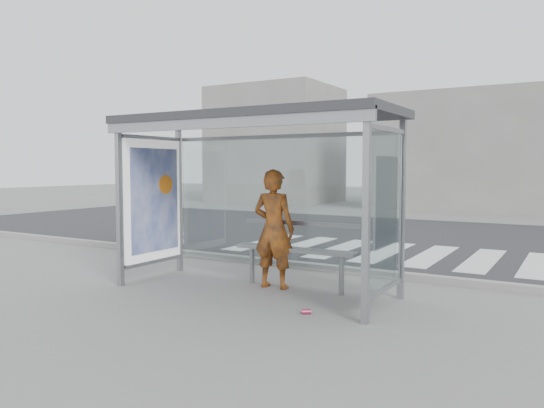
{
  "coord_description": "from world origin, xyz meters",
  "views": [
    {
      "loc": [
        4.16,
        -6.53,
        1.84
      ],
      "look_at": [
        0.2,
        0.2,
        1.3
      ],
      "focal_mm": 35.0,
      "sensor_mm": 36.0,
      "label": 1
    }
  ],
  "objects": [
    {
      "name": "curb",
      "position": [
        0.0,
        1.95,
        0.06
      ],
      "size": [
        30.0,
        0.18,
        0.12
      ],
      "primitive_type": "cube",
      "color": "gray",
      "rests_on": "ground"
    },
    {
      "name": "soda_can",
      "position": [
        1.22,
        -0.68,
        0.03
      ],
      "size": [
        0.13,
        0.12,
        0.06
      ],
      "primitive_type": "cylinder",
      "rotation": [
        0.0,
        1.57,
        0.61
      ],
      "color": "#BF385F",
      "rests_on": "ground"
    },
    {
      "name": "crosswalk",
      "position": [
        0.5,
        4.5,
        0.0
      ],
      "size": [
        6.55,
        3.0,
        0.0
      ],
      "color": "silver",
      "rests_on": "ground"
    },
    {
      "name": "person",
      "position": [
        0.13,
        0.38,
        0.91
      ],
      "size": [
        0.69,
        0.48,
        1.81
      ],
      "primitive_type": "imported",
      "rotation": [
        0.0,
        0.0,
        3.21
      ],
      "color": "orange",
      "rests_on": "ground"
    },
    {
      "name": "ground",
      "position": [
        0.0,
        0.0,
        0.0
      ],
      "size": [
        80.0,
        80.0,
        0.0
      ],
      "primitive_type": "plane",
      "color": "slate",
      "rests_on": "ground"
    },
    {
      "name": "building_center",
      "position": [
        0.0,
        18.0,
        2.5
      ],
      "size": [
        8.0,
        5.0,
        5.0
      ],
      "primitive_type": "cube",
      "color": "slate",
      "rests_on": "ground"
    },
    {
      "name": "bench",
      "position": [
        0.44,
        0.5,
        0.6
      ],
      "size": [
        1.97,
        0.33,
        1.02
      ],
      "color": "slate",
      "rests_on": "ground"
    },
    {
      "name": "road",
      "position": [
        0.0,
        7.0,
        0.0
      ],
      "size": [
        30.0,
        10.0,
        0.01
      ],
      "primitive_type": "cube",
      "color": "#252527",
      "rests_on": "ground"
    },
    {
      "name": "bus_shelter",
      "position": [
        -0.37,
        0.06,
        1.98
      ],
      "size": [
        4.25,
        1.65,
        2.62
      ],
      "color": "gray",
      "rests_on": "ground"
    },
    {
      "name": "building_left",
      "position": [
        -10.0,
        18.0,
        3.0
      ],
      "size": [
        6.0,
        5.0,
        6.0
      ],
      "primitive_type": "cube",
      "color": "slate",
      "rests_on": "ground"
    }
  ]
}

